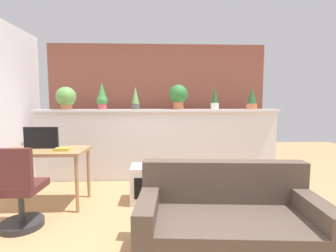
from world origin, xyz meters
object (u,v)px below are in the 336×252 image
object	(u,v)px
tv_monitor	(41,138)
book_on_desk	(62,149)
potted_plant_2	(135,98)
potted_plant_3	(178,95)
potted_plant_4	(215,99)
office_chair	(18,195)
potted_plant_1	(102,97)
couch	(228,225)
potted_plant_5	(252,99)
side_cube_shelf	(146,184)
potted_plant_0	(66,97)
desk	(44,156)

from	to	relation	value
tv_monitor	book_on_desk	world-z (taller)	tv_monitor
potted_plant_2	potted_plant_3	bearing A→B (deg)	2.03
potted_plant_4	office_chair	world-z (taller)	potted_plant_4
potted_plant_1	couch	world-z (taller)	potted_plant_1
potted_plant_5	tv_monitor	bearing A→B (deg)	-163.44
potted_plant_1	potted_plant_3	size ratio (longest dim) A/B	1.08
potted_plant_3	office_chair	xyz separation A→B (m)	(-1.84, -1.67, -1.10)
side_cube_shelf	book_on_desk	world-z (taller)	book_on_desk
potted_plant_2	side_cube_shelf	world-z (taller)	potted_plant_2
couch	book_on_desk	bearing A→B (deg)	149.27
office_chair	couch	xyz separation A→B (m)	(2.10, -0.54, -0.11)
tv_monitor	potted_plant_3	bearing A→B (deg)	26.04
potted_plant_3	potted_plant_0	bearing A→B (deg)	-179.09
potted_plant_3	couch	xyz separation A→B (m)	(0.26, -2.20, -1.21)
potted_plant_4	potted_plant_5	xyz separation A→B (m)	(0.66, 0.01, 0.00)
office_chair	side_cube_shelf	xyz separation A→B (m)	(1.32, 0.72, -0.14)
potted_plant_2	potted_plant_5	world-z (taller)	potted_plant_2
potted_plant_1	potted_plant_3	distance (m)	1.31
potted_plant_2	potted_plant_3	size ratio (longest dim) A/B	0.91
desk	office_chair	xyz separation A→B (m)	(0.01, -0.65, -0.28)
potted_plant_4	tv_monitor	xyz separation A→B (m)	(-2.56, -0.95, -0.53)
potted_plant_4	side_cube_shelf	size ratio (longest dim) A/B	0.78
potted_plant_4	book_on_desk	xyz separation A→B (m)	(-2.22, -1.12, -0.66)
potted_plant_5	book_on_desk	size ratio (longest dim) A/B	2.05
potted_plant_3	potted_plant_5	distance (m)	1.30
desk	side_cube_shelf	xyz separation A→B (m)	(1.33, 0.06, -0.42)
potted_plant_0	book_on_desk	size ratio (longest dim) A/B	2.10
office_chair	book_on_desk	distance (m)	0.72
potted_plant_3	tv_monitor	xyz separation A→B (m)	(-1.92, -0.94, -0.60)
potted_plant_1	couch	xyz separation A→B (m)	(1.57, -2.19, -1.18)
potted_plant_3	tv_monitor	distance (m)	2.22
potted_plant_2	desk	xyz separation A→B (m)	(-1.12, -0.99, -0.78)
potted_plant_4	tv_monitor	size ratio (longest dim) A/B	0.88
office_chair	side_cube_shelf	distance (m)	1.51
potted_plant_0	office_chair	distance (m)	1.96
potted_plant_1	potted_plant_4	bearing A→B (deg)	0.88
couch	side_cube_shelf	bearing A→B (deg)	122.14
office_chair	potted_plant_0	bearing A→B (deg)	92.18
potted_plant_3	desk	bearing A→B (deg)	-151.27
potted_plant_1	desk	bearing A→B (deg)	-118.80
office_chair	potted_plant_1	bearing A→B (deg)	72.03
desk	tv_monitor	size ratio (longest dim) A/B	2.47
book_on_desk	couch	world-z (taller)	couch
office_chair	side_cube_shelf	size ratio (longest dim) A/B	1.82
potted_plant_5	couch	bearing A→B (deg)	-115.09
potted_plant_0	potted_plant_4	world-z (taller)	potted_plant_4
potted_plant_4	desk	xyz separation A→B (m)	(-2.50, -1.03, -0.76)
potted_plant_1	book_on_desk	distance (m)	1.32
side_cube_shelf	potted_plant_5	bearing A→B (deg)	28.04
potted_plant_3	potted_plant_5	world-z (taller)	potted_plant_3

